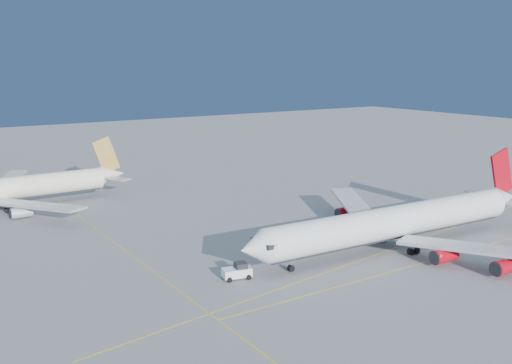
% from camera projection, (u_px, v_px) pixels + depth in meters
% --- Properties ---
extents(ground, '(500.00, 500.00, 0.00)m').
position_uv_depth(ground, '(363.00, 242.00, 109.22)').
color(ground, slate).
rests_on(ground, ground).
extents(taxiway_lines, '(118.86, 140.00, 0.02)m').
position_uv_depth(taxiway_lines, '(282.00, 247.00, 106.50)').
color(taxiway_lines, '#E5AD0C').
rests_on(taxiway_lines, ground).
extents(airliner_virgin, '(67.44, 60.58, 16.64)m').
position_uv_depth(airliner_virgin, '(400.00, 221.00, 105.33)').
color(airliner_virgin, white).
rests_on(airliner_virgin, ground).
extents(airliner_etihad, '(58.91, 54.50, 15.39)m').
position_uv_depth(airliner_etihad, '(6.00, 189.00, 133.63)').
color(airliner_etihad, silver).
rests_on(airliner_etihad, ground).
extents(pushback_tug, '(4.96, 3.59, 2.57)m').
position_uv_depth(pushback_tug, '(238.00, 271.00, 90.85)').
color(pushback_tug, white).
rests_on(pushback_tug, ground).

